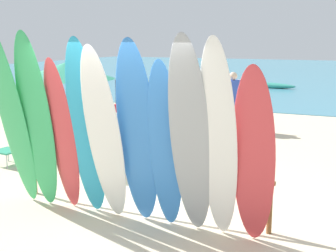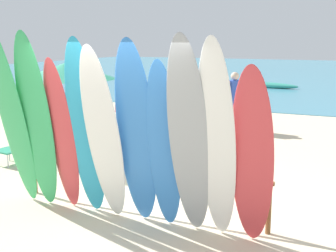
{
  "view_description": "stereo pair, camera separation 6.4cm",
  "coord_description": "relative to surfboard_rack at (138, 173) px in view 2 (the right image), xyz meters",
  "views": [
    {
      "loc": [
        3.01,
        -5.68,
        2.55
      ],
      "look_at": [
        0.0,
        1.08,
        1.11
      ],
      "focal_mm": 48.32,
      "sensor_mm": 36.0,
      "label": 1
    },
    {
      "loc": [
        3.07,
        -5.65,
        2.55
      ],
      "look_at": [
        0.0,
        1.08,
        1.11
      ],
      "focal_mm": 48.32,
      "sensor_mm": 36.0,
      "label": 2
    }
  ],
  "objects": [
    {
      "name": "surfboard_white_4",
      "position": [
        -0.22,
        -0.56,
        0.65
      ],
      "size": [
        0.61,
        0.7,
        2.49
      ],
      "primitive_type": "ellipsoid",
      "rotation": [
        0.23,
        0.0,
        -0.08
      ],
      "color": "white",
      "rests_on": "ground"
    },
    {
      "name": "ocean_water",
      "position": [
        0.0,
        29.9,
        -0.58
      ],
      "size": [
        60.0,
        40.0,
        0.02
      ],
      "primitive_type": "cube",
      "color": "teal",
      "rests_on": "ground"
    },
    {
      "name": "surfboard_red_9",
      "position": [
        1.81,
        -0.43,
        0.54
      ],
      "size": [
        0.53,
        0.46,
        2.27
      ],
      "primitive_type": "ellipsoid",
      "rotation": [
        0.17,
        0.0,
        0.0
      ],
      "color": "#D13D42",
      "rests_on": "ground"
    },
    {
      "name": "beachgoer_strolling",
      "position": [
        -0.41,
        6.4,
        0.35
      ],
      "size": [
        0.43,
        0.57,
        1.64
      ],
      "rotation": [
        0.0,
        0.0,
        1.13
      ],
      "color": "beige",
      "rests_on": "ground"
    },
    {
      "name": "surfboard_red_2",
      "position": [
        -1.03,
        -0.41,
        0.56
      ],
      "size": [
        0.51,
        0.51,
        2.3
      ],
      "primitive_type": "ellipsoid",
      "rotation": [
        0.18,
        0.0,
        -0.08
      ],
      "color": "#D13D42",
      "rests_on": "ground"
    },
    {
      "name": "beach_chair_blue",
      "position": [
        -3.6,
        1.33,
        -0.17
      ],
      "size": [
        0.59,
        0.79,
        0.8
      ],
      "rotation": [
        0.0,
        0.0,
        -0.13
      ],
      "color": "#B7B7BC",
      "rests_on": "ground"
    },
    {
      "name": "surfboard_white_8",
      "position": [
        1.39,
        -0.54,
        0.71
      ],
      "size": [
        0.5,
        0.74,
        2.6
      ],
      "primitive_type": "ellipsoid",
      "rotation": [
        0.25,
        0.0,
        0.03
      ],
      "color": "white",
      "rests_on": "ground"
    },
    {
      "name": "surfboard_green_1",
      "position": [
        -1.4,
        -0.52,
        0.74
      ],
      "size": [
        0.57,
        0.59,
        2.67
      ],
      "primitive_type": "ellipsoid",
      "rotation": [
        0.18,
        0.0,
        0.06
      ],
      "color": "#38B266",
      "rests_on": "ground"
    },
    {
      "name": "surfboard_grey_7",
      "position": [
        1.04,
        -0.58,
        0.72
      ],
      "size": [
        0.56,
        0.8,
        2.63
      ],
      "primitive_type": "ellipsoid",
      "rotation": [
        0.26,
        0.0,
        0.04
      ],
      "color": "#999EA3",
      "rests_on": "ground"
    },
    {
      "name": "ground",
      "position": [
        0.0,
        14.0,
        -0.59
      ],
      "size": [
        60.0,
        60.0,
        0.0
      ],
      "primitive_type": "plane",
      "color": "beige"
    },
    {
      "name": "beachgoer_midbeach",
      "position": [
        -0.8,
        5.21,
        0.28
      ],
      "size": [
        0.53,
        0.34,
        1.51
      ],
      "rotation": [
        0.0,
        0.0,
        3.57
      ],
      "color": "tan",
      "rests_on": "ground"
    },
    {
      "name": "surfboard_teal_3",
      "position": [
        -0.59,
        -0.44,
        0.7
      ],
      "size": [
        0.56,
        0.54,
        2.58
      ],
      "primitive_type": "ellipsoid",
      "rotation": [
        0.18,
        0.0,
        0.03
      ],
      "color": "#289EC6",
      "rests_on": "ground"
    },
    {
      "name": "beachgoer_near_rack",
      "position": [
        -2.7,
        4.37,
        0.41
      ],
      "size": [
        0.6,
        0.4,
        1.74
      ],
      "rotation": [
        0.0,
        0.0,
        2.68
      ],
      "color": "tan",
      "rests_on": "ground"
    },
    {
      "name": "beachgoer_photographing",
      "position": [
        -3.39,
        7.82,
        0.29
      ],
      "size": [
        0.58,
        0.24,
        1.53
      ],
      "rotation": [
        0.0,
        0.0,
        6.24
      ],
      "color": "beige",
      "rests_on": "ground"
    },
    {
      "name": "surfboard_green_0",
      "position": [
        -1.79,
        -0.59,
        0.79
      ],
      "size": [
        0.54,
        0.76,
        2.76
      ],
      "primitive_type": "ellipsoid",
      "rotation": [
        0.23,
        0.0,
        -0.06
      ],
      "color": "#38B266",
      "rests_on": "ground"
    },
    {
      "name": "beach_chair_red",
      "position": [
        -4.05,
        2.65,
        -0.17
      ],
      "size": [
        0.63,
        0.82,
        0.79
      ],
      "rotation": [
        0.0,
        0.0,
        0.19
      ],
      "color": "#B7B7BC",
      "rests_on": "ground"
    },
    {
      "name": "surfboard_blue_5",
      "position": [
        0.24,
        -0.46,
        0.69
      ],
      "size": [
        0.59,
        0.6,
        2.57
      ],
      "primitive_type": "ellipsoid",
      "rotation": [
        0.19,
        0.0,
        0.04
      ],
      "color": "#337AD1",
      "rests_on": "ground"
    },
    {
      "name": "beach_umbrella",
      "position": [
        -2.9,
        2.28,
        1.27
      ],
      "size": [
        2.06,
        2.06,
        2.05
      ],
      "color": "silver",
      "rests_on": "ground"
    },
    {
      "name": "surfboard_blue_6",
      "position": [
        0.63,
        -0.44,
        0.56
      ],
      "size": [
        0.48,
        0.52,
        2.31
      ],
      "primitive_type": "ellipsoid",
      "rotation": [
        0.19,
        0.0,
        0.04
      ],
      "color": "#337AD1",
      "rests_on": "ground"
    },
    {
      "name": "surfboard_rack",
      "position": [
        0.0,
        0.0,
        0.0
      ],
      "size": [
        4.01,
        0.07,
        0.73
      ],
      "color": "brown",
      "rests_on": "ground"
    },
    {
      "name": "distant_boat",
      "position": [
        -2.31,
        17.85,
        -0.45
      ],
      "size": [
        4.04,
        1.09,
        0.32
      ],
      "color": "teal",
      "rests_on": "ground"
    }
  ]
}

